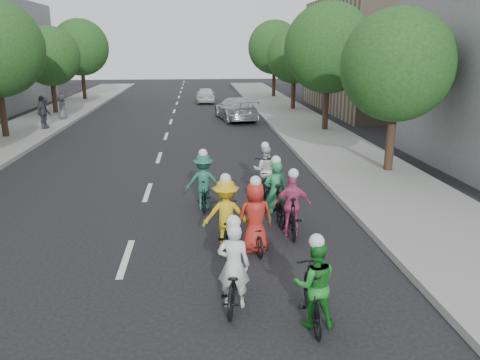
{
  "coord_description": "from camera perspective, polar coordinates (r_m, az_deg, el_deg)",
  "views": [
    {
      "loc": [
        1.69,
        -9.88,
        4.63
      ],
      "look_at": [
        2.84,
        2.72,
        1.0
      ],
      "focal_mm": 35.0,
      "sensor_mm": 36.0,
      "label": 1
    }
  ],
  "objects": [
    {
      "name": "cyclist_4",
      "position": [
        10.91,
        1.82,
        -5.42
      ],
      "size": [
        0.87,
        1.58,
        1.83
      ],
      "rotation": [
        0.0,
        0.0,
        3.25
      ],
      "color": "black",
      "rests_on": "ground"
    },
    {
      "name": "bldg_se",
      "position": [
        36.78,
        18.25,
        14.26
      ],
      "size": [
        10.0,
        14.0,
        8.0
      ],
      "primitive_type": "cube",
      "color": "gray",
      "rests_on": "ground"
    },
    {
      "name": "follow_car_lead",
      "position": [
        30.56,
        -0.53,
        8.69
      ],
      "size": [
        2.81,
        5.32,
        1.47
      ],
      "primitive_type": "imported",
      "rotation": [
        0.0,
        0.0,
        3.3
      ],
      "color": "#B2B2B6",
      "rests_on": "ground"
    },
    {
      "name": "tree_r_0",
      "position": [
        17.96,
        18.6,
        13.09
      ],
      "size": [
        4.0,
        4.0,
        5.97
      ],
      "color": "black",
      "rests_on": "ground"
    },
    {
      "name": "ground",
      "position": [
        11.04,
        -13.73,
        -9.27
      ],
      "size": [
        120.0,
        120.0,
        0.0
      ],
      "primitive_type": "plane",
      "color": "black",
      "rests_on": "ground"
    },
    {
      "name": "cyclist_2",
      "position": [
        11.07,
        -1.75,
        -4.94
      ],
      "size": [
        1.11,
        1.89,
        1.84
      ],
      "rotation": [
        0.0,
        0.0,
        3.17
      ],
      "color": "black",
      "rests_on": "ground"
    },
    {
      "name": "tree_r_2",
      "position": [
        35.21,
        6.65,
        14.83
      ],
      "size": [
        4.0,
        4.0,
        5.97
      ],
      "color": "black",
      "rests_on": "ground"
    },
    {
      "name": "spectator_1",
      "position": [
        28.64,
        -22.94,
        7.62
      ],
      "size": [
        0.61,
        1.13,
        1.84
      ],
      "primitive_type": "imported",
      "rotation": [
        0.0,
        0.0,
        1.42
      ],
      "color": "#454450",
      "rests_on": "sidewalk_left"
    },
    {
      "name": "tree_r_3",
      "position": [
        44.05,
        4.22,
        15.83
      ],
      "size": [
        4.8,
        4.8,
        6.93
      ],
      "color": "black",
      "rests_on": "ground"
    },
    {
      "name": "curb_right",
      "position": [
        20.85,
        6.98,
        3.32
      ],
      "size": [
        0.18,
        80.0,
        0.18
      ],
      "primitive_type": "cube",
      "color": "#999993",
      "rests_on": "ground"
    },
    {
      "name": "cyclist_7",
      "position": [
        13.69,
        -4.45,
        -0.68
      ],
      "size": [
        1.09,
        1.53,
        1.81
      ],
      "rotation": [
        0.0,
        0.0,
        3.12
      ],
      "color": "black",
      "rests_on": "ground"
    },
    {
      "name": "cyclist_6",
      "position": [
        15.24,
        2.99,
        0.7
      ],
      "size": [
        0.98,
        2.03,
        1.7
      ],
      "rotation": [
        0.0,
        0.0,
        2.98
      ],
      "color": "black",
      "rests_on": "ground"
    },
    {
      "name": "tree_l_5",
      "position": [
        44.0,
        -18.88,
        15.05
      ],
      "size": [
        4.8,
        4.8,
        6.93
      ],
      "color": "black",
      "rests_on": "ground"
    },
    {
      "name": "sidewalk_right",
      "position": [
        21.34,
        12.12,
        3.33
      ],
      "size": [
        4.0,
        80.0,
        0.15
      ],
      "primitive_type": "cube",
      "color": "gray",
      "rests_on": "ground"
    },
    {
      "name": "spectator_2",
      "position": [
        31.98,
        -20.88,
        8.31
      ],
      "size": [
        0.76,
        0.88,
        1.53
      ],
      "primitive_type": "imported",
      "rotation": [
        0.0,
        0.0,
        2.0
      ],
      "color": "#535561",
      "rests_on": "sidewalk_left"
    },
    {
      "name": "spectator_0",
      "position": [
        29.29,
        -22.65,
        7.72
      ],
      "size": [
        0.73,
        1.17,
        1.74
      ],
      "primitive_type": "imported",
      "rotation": [
        0.0,
        0.0,
        1.49
      ],
      "color": "#46444F",
      "rests_on": "sidewalk_left"
    },
    {
      "name": "follow_car_trail",
      "position": [
        40.33,
        -4.22,
        10.31
      ],
      "size": [
        1.55,
        3.81,
        1.3
      ],
      "primitive_type": "imported",
      "rotation": [
        0.0,
        0.0,
        3.15
      ],
      "color": "silver",
      "rests_on": "ground"
    },
    {
      "name": "cyclist_5",
      "position": [
        12.69,
        4.25,
        -2.26
      ],
      "size": [
        0.78,
        1.94,
        1.87
      ],
      "rotation": [
        0.0,
        0.0,
        3.27
      ],
      "color": "black",
      "rests_on": "ground"
    },
    {
      "name": "cyclist_0",
      "position": [
        8.76,
        -0.81,
        -11.57
      ],
      "size": [
        0.9,
        1.82,
        1.78
      ],
      "rotation": [
        0.0,
        0.0,
        2.96
      ],
      "color": "black",
      "rests_on": "ground"
    },
    {
      "name": "cyclist_3",
      "position": [
        11.88,
        6.33,
        -3.69
      ],
      "size": [
        0.96,
        1.79,
        1.75
      ],
      "rotation": [
        0.0,
        0.0,
        3.07
      ],
      "color": "black",
      "rests_on": "ground"
    },
    {
      "name": "tree_l_4",
      "position": [
        35.3,
        -22.17,
        13.8
      ],
      "size": [
        4.0,
        4.0,
        5.97
      ],
      "color": "black",
      "rests_on": "ground"
    },
    {
      "name": "cyclist_1",
      "position": [
        8.28,
        8.95,
        -13.06
      ],
      "size": [
        0.78,
        1.75,
        1.68
      ],
      "rotation": [
        0.0,
        0.0,
        3.07
      ],
      "color": "black",
      "rests_on": "ground"
    },
    {
      "name": "curb_left",
      "position": [
        21.81,
        -25.9,
        2.37
      ],
      "size": [
        0.18,
        80.0,
        0.18
      ],
      "primitive_type": "cube",
      "color": "#999993",
      "rests_on": "ground"
    },
    {
      "name": "tree_r_1",
      "position": [
        26.45,
        10.76,
        15.5
      ],
      "size": [
        4.8,
        4.8,
        6.93
      ],
      "color": "black",
      "rests_on": "ground"
    }
  ]
}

